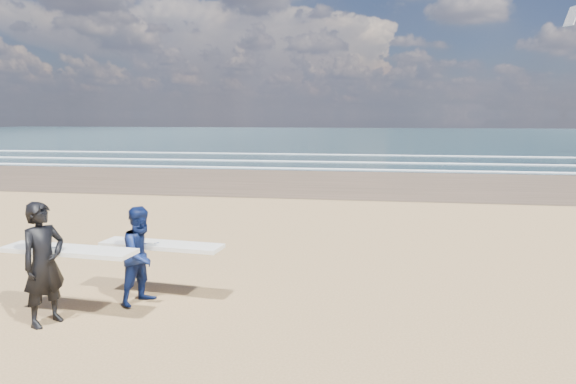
# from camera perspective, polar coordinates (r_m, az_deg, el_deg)

# --- Properties ---
(ocean) EXTENTS (220.00, 100.00, 0.02)m
(ocean) POSITION_cam_1_polar(r_m,az_deg,el_deg) (80.59, 19.51, 5.81)
(ocean) COLOR #193239
(ocean) RESTS_ON ground
(surfer_near) EXTENTS (2.23, 1.11, 1.92)m
(surfer_near) POSITION_cam_1_polar(r_m,az_deg,el_deg) (8.73, -25.24, -7.07)
(surfer_near) COLOR black
(surfer_near) RESTS_ON ground
(surfer_far) EXTENTS (2.24, 1.22, 1.68)m
(surfer_far) POSITION_cam_1_polar(r_m,az_deg,el_deg) (9.16, -15.71, -6.67)
(surfer_far) COLOR #0D1A49
(surfer_far) RESTS_ON ground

